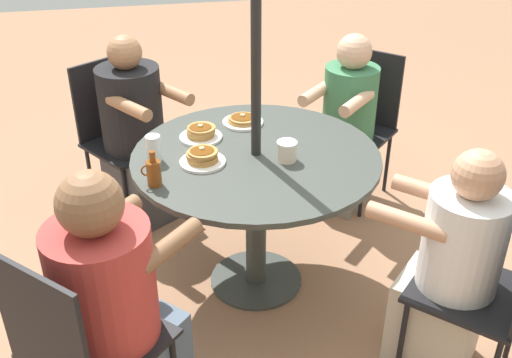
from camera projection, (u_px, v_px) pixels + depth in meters
ground_plane at (256, 280)px, 3.18m from camera, size 12.00×12.00×0.00m
patio_table at (256, 177)px, 2.87m from camera, size 1.17×1.17×0.76m
umbrella_pole at (256, 74)px, 2.60m from camera, size 0.05×0.05×2.31m
patio_chair_north at (119, 128)px, 3.61m from camera, size 0.61×0.61×0.92m
diner_north at (137, 139)px, 3.51m from camera, size 0.57×0.61×1.12m
patio_chair_east at (77, 343)px, 2.09m from camera, size 0.62×0.62×0.92m
diner_east at (114, 315)px, 2.23m from camera, size 0.60×0.60×1.13m
patio_chair_south at (496, 283)px, 2.37m from camera, size 0.62×0.62×0.92m
diner_south at (450, 273)px, 2.47m from camera, size 0.57×0.57×1.06m
patio_chair_west at (359, 117)px, 3.74m from camera, size 0.62×0.62×0.92m
diner_west at (346, 130)px, 3.62m from camera, size 0.55×0.55×1.09m
pancake_plate_a at (201, 134)px, 2.93m from camera, size 0.21×0.21×0.07m
pancake_plate_b at (202, 158)px, 2.71m from camera, size 0.21×0.21×0.08m
pancake_plate_c at (242, 121)px, 3.08m from camera, size 0.21×0.21×0.05m
syrup_bottle at (154, 172)px, 2.52m from camera, size 0.09×0.06×0.16m
coffee_cup at (287, 151)px, 2.72m from camera, size 0.09×0.09×0.09m
drinking_glass_a at (154, 148)px, 2.71m from camera, size 0.07×0.07×0.12m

